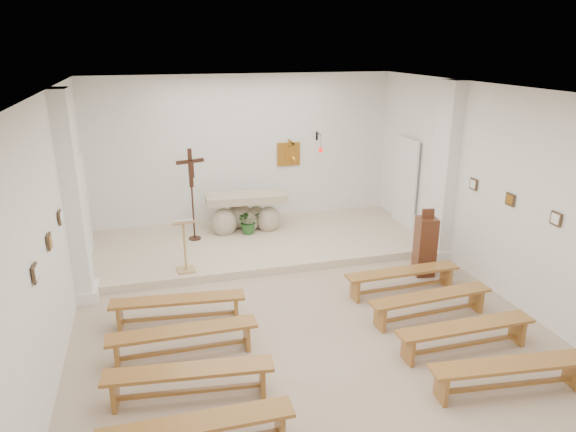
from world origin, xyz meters
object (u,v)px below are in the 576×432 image
object	(u,v)px
crucifix_stand	(192,188)
bench_right_second	(431,301)
donation_pedestal	(425,246)
bench_right_fourth	(510,371)
bench_left_second	(183,336)
bench_right_third	(465,332)
bench_left_third	(189,377)
bench_right_front	(402,276)
altar	(246,215)
lectern	(185,245)
bench_left_fourth	(198,430)
bench_left_front	(178,305)

from	to	relation	value
crucifix_stand	bench_right_second	bearing A→B (deg)	-68.54
donation_pedestal	bench_right_fourth	distance (m)	3.48
bench_right_second	bench_right_fourth	distance (m)	1.87
bench_left_second	bench_right_third	xyz separation A→B (m)	(3.80, -0.93, 0.00)
donation_pedestal	bench_left_third	bearing A→B (deg)	-142.97
bench_right_front	bench_right_second	bearing A→B (deg)	-91.22
altar	bench_left_second	distance (m)	4.76
lectern	bench_left_fourth	world-z (taller)	lectern
bench_right_second	lectern	bearing A→B (deg)	140.88
bench_right_second	bench_right_fourth	size ratio (longest dim) A/B	1.00
lectern	crucifix_stand	distance (m)	1.74
bench_left_second	bench_left_third	distance (m)	0.93
lectern	altar	bearing A→B (deg)	48.46
bench_left_fourth	bench_left_third	bearing A→B (deg)	90.45
bench_right_front	bench_right_third	size ratio (longest dim) A/B	1.00
bench_right_second	bench_left_fourth	world-z (taller)	same
crucifix_stand	donation_pedestal	distance (m)	4.81
bench_left_second	bench_right_front	bearing A→B (deg)	14.06
bench_left_front	bench_left_third	world-z (taller)	same
bench_right_second	altar	bearing A→B (deg)	111.25
bench_right_front	bench_left_third	distance (m)	4.23
bench_left_third	lectern	bearing A→B (deg)	92.48
altar	lectern	distance (m)	2.42
lectern	bench_left_front	size ratio (longest dim) A/B	0.50
donation_pedestal	bench_right_fourth	world-z (taller)	donation_pedestal
bench_right_fourth	bench_right_second	bearing A→B (deg)	96.37
bench_left_third	bench_right_third	xyz separation A→B (m)	(3.80, 0.00, 0.00)
altar	bench_right_third	xyz separation A→B (m)	(2.06, -5.36, -0.18)
bench_left_front	bench_left_second	bearing A→B (deg)	-84.11
lectern	donation_pedestal	bearing A→B (deg)	-16.66
donation_pedestal	bench_left_third	size ratio (longest dim) A/B	0.63
donation_pedestal	bench_left_second	bearing A→B (deg)	-152.82
bench_right_second	bench_left_third	xyz separation A→B (m)	(-3.80, -0.93, 0.00)
bench_left_front	altar	bearing A→B (deg)	69.46
donation_pedestal	bench_left_second	size ratio (longest dim) A/B	0.63
bench_left_third	bench_right_fourth	world-z (taller)	same
altar	bench_right_second	xyz separation A→B (m)	(2.06, -4.43, -0.18)
bench_left_second	crucifix_stand	bearing A→B (deg)	82.45
bench_right_second	bench_right_third	bearing A→B (deg)	-93.72
crucifix_stand	donation_pedestal	xyz separation A→B (m)	(3.99, -2.60, -0.71)
bench_left_third	altar	bearing A→B (deg)	78.66
donation_pedestal	bench_left_fourth	world-z (taller)	donation_pedestal
bench_left_front	bench_right_fourth	bearing A→B (deg)	-30.46
altar	bench_right_third	distance (m)	5.75
bench_left_third	bench_right_fourth	distance (m)	3.91
bench_right_second	bench_right_front	bearing A→B (deg)	86.28
donation_pedestal	bench_right_front	distance (m)	0.99
bench_left_fourth	donation_pedestal	bearing A→B (deg)	37.10
altar	crucifix_stand	world-z (taller)	crucifix_stand
bench_right_second	bench_right_third	distance (m)	0.93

